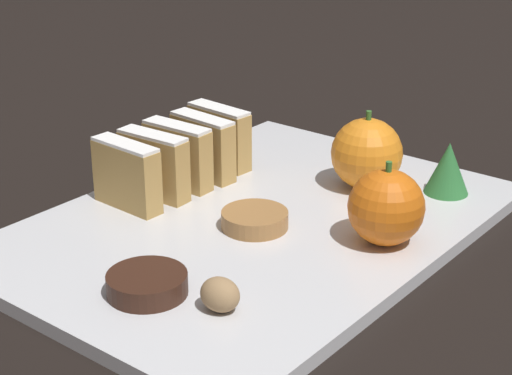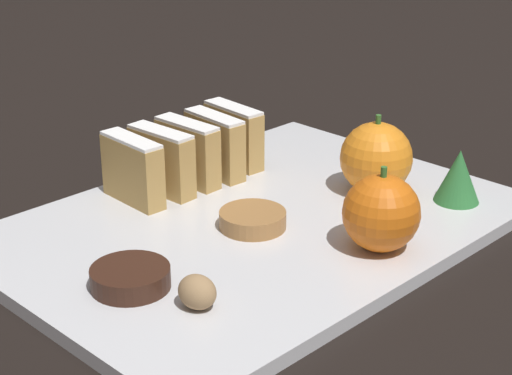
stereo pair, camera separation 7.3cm
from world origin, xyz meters
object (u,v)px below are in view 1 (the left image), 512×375
Objects in this scene: orange_near at (367,154)px; orange_far at (386,207)px; walnut at (220,294)px; chocolate_cookie at (147,284)px.

orange_near reaches higher than orange_far.
walnut is (-0.04, -0.16, -0.02)m from orange_far.
walnut is at bearing -81.29° from orange_near.
orange_near is 0.12m from orange_far.
orange_near reaches higher than walnut.
orange_far is (0.07, -0.09, -0.00)m from orange_near.
chocolate_cookie is at bearing -117.03° from orange_far.
orange_far is at bearing 77.85° from walnut.
chocolate_cookie is (-0.09, -0.18, -0.02)m from orange_far.
orange_far is at bearing -50.63° from orange_near.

